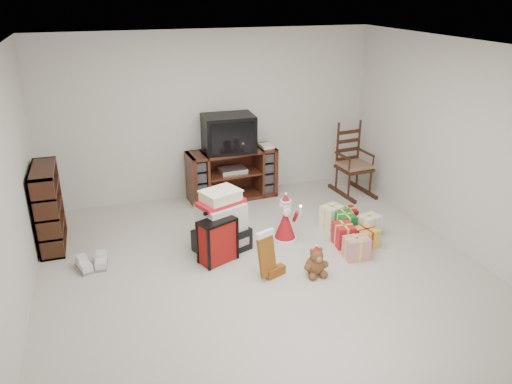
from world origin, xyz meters
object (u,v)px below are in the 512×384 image
(mrs_claus_figurine, at_px, (227,222))
(sneaker_pair, at_px, (93,264))
(gift_pile, at_px, (221,225))
(santa_figurine, at_px, (285,223))
(gift_cluster, at_px, (351,230))
(teddy_bear, at_px, (315,263))
(red_suitcase, at_px, (218,241))
(rocking_chair, at_px, (352,168))
(crt_television, at_px, (229,133))
(bookshelf, at_px, (49,209))
(tv_stand, at_px, (232,174))

(mrs_claus_figurine, relative_size, sneaker_pair, 1.47)
(gift_pile, bearing_deg, santa_figurine, -21.43)
(sneaker_pair, height_order, gift_cluster, gift_cluster)
(teddy_bear, distance_m, mrs_claus_figurine, 1.39)
(red_suitcase, bearing_deg, gift_pile, 42.87)
(mrs_claus_figurine, height_order, gift_cluster, mrs_claus_figurine)
(teddy_bear, relative_size, mrs_claus_figurine, 0.60)
(rocking_chair, distance_m, teddy_bear, 2.63)
(teddy_bear, bearing_deg, red_suitcase, 146.94)
(gift_pile, xyz_separation_m, santa_figurine, (0.84, 0.00, -0.09))
(teddy_bear, bearing_deg, crt_television, 97.83)
(santa_figurine, distance_m, mrs_claus_figurine, 0.75)
(bookshelf, relative_size, red_suitcase, 1.62)
(red_suitcase, xyz_separation_m, mrs_claus_figurine, (0.26, 0.56, -0.06))
(mrs_claus_figurine, bearing_deg, gift_pile, -116.15)
(rocking_chair, distance_m, sneaker_pair, 4.15)
(bookshelf, bearing_deg, tv_stand, 16.88)
(tv_stand, height_order, mrs_claus_figurine, tv_stand)
(tv_stand, distance_m, santa_figurine, 1.60)
(red_suitcase, bearing_deg, santa_figurine, -8.07)
(rocking_chair, distance_m, mrs_claus_figurine, 2.46)
(gift_pile, bearing_deg, rocking_chair, 4.87)
(bookshelf, distance_m, crt_television, 2.69)
(bookshelf, xyz_separation_m, red_suitcase, (1.88, -1.05, -0.22))
(bookshelf, height_order, sneaker_pair, bookshelf)
(mrs_claus_figurine, bearing_deg, teddy_bear, -59.10)
(gift_pile, xyz_separation_m, sneaker_pair, (-1.54, 0.04, -0.29))
(bookshelf, relative_size, mrs_claus_figurine, 1.85)
(crt_television, bearing_deg, gift_cluster, -55.50)
(gift_pile, xyz_separation_m, mrs_claus_figurine, (0.15, 0.30, -0.13))
(tv_stand, height_order, santa_figurine, tv_stand)
(red_suitcase, bearing_deg, gift_cluster, -22.18)
(tv_stand, distance_m, red_suitcase, 1.95)
(tv_stand, xyz_separation_m, red_suitcase, (-0.68, -1.82, -0.11))
(tv_stand, bearing_deg, crt_television, -171.46)
(tv_stand, height_order, teddy_bear, tv_stand)
(rocking_chair, distance_m, gift_pile, 2.71)
(gift_cluster, bearing_deg, rocking_chair, 62.26)
(teddy_bear, height_order, santa_figurine, santa_figurine)
(gift_pile, relative_size, crt_television, 1.03)
(santa_figurine, xyz_separation_m, sneaker_pair, (-2.38, 0.04, -0.20))
(bookshelf, relative_size, gift_pile, 1.33)
(gift_cluster, height_order, crt_television, crt_television)
(tv_stand, bearing_deg, bookshelf, -167.56)
(sneaker_pair, distance_m, gift_cluster, 3.23)
(sneaker_pair, bearing_deg, teddy_bear, -29.43)
(rocking_chair, xyz_separation_m, sneaker_pair, (-3.97, -1.16, -0.35))
(red_suitcase, bearing_deg, sneaker_pair, 144.80)
(crt_television, bearing_deg, santa_figurine, -76.95)
(sneaker_pair, bearing_deg, gift_pile, -9.75)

